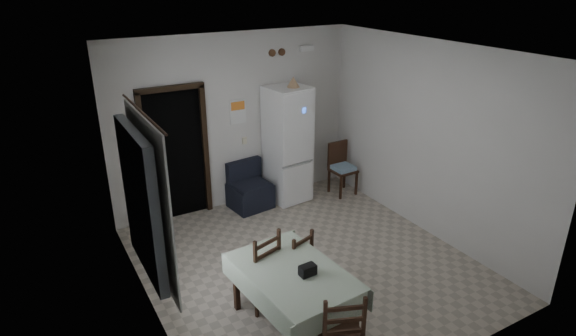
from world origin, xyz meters
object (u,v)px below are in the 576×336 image
Objects in this scene: navy_seat at (250,186)px; dining_chair_far_right at (293,261)px; dining_chair_near_head at (339,330)px; fridge at (288,145)px; corner_chair at (343,169)px; dining_chair_far_left at (257,267)px; dining_table at (293,299)px.

navy_seat is 2.43m from dining_chair_far_right.
dining_chair_near_head reaches higher than dining_chair_far_right.
fridge is 2.56× the size of navy_seat.
fridge is at bearing 158.90° from corner_chair.
corner_chair is (1.69, -0.34, 0.08)m from navy_seat.
fridge reaches higher than dining_chair_far_left.
fridge reaches higher than dining_chair_near_head.
dining_chair_far_left reaches higher than corner_chair.
dining_chair_near_head is (-0.83, -3.72, 0.11)m from navy_seat.
fridge reaches higher than corner_chair.
dining_chair_near_head reaches higher than navy_seat.
dining_chair_far_left reaches higher than dining_chair_near_head.
corner_chair reaches higher than navy_seat.
dining_chair_near_head is (-2.52, -3.39, 0.03)m from corner_chair.
fridge is 1.39× the size of dining_table.
fridge is 2.29× the size of dining_chair_far_right.
dining_chair_far_right is at bearing -80.05° from dining_chair_near_head.
corner_chair is 3.40m from dining_chair_far_left.
dining_chair_near_head is at bearing -119.30° from fridge.
dining_chair_far_right is 0.86× the size of dining_chair_near_head.
fridge is 1.14m from corner_chair.
dining_chair_far_right is at bearing -110.10° from navy_seat.
dining_chair_far_left is (-1.78, -2.36, -0.49)m from fridge.
corner_chair is 3.67m from dining_table.
fridge is at bearing -143.72° from dining_chair_far_left.
dining_table is 1.43× the size of dining_chair_near_head.
fridge is at bearing -7.02° from navy_seat.
fridge is at bearing -135.51° from dining_chair_far_right.
fridge is 3.00m from dining_chair_far_left.
corner_chair is at bearing -105.03° from dining_chair_near_head.
fridge is 2.12× the size of corner_chair.
dining_chair_far_left reaches higher than dining_table.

